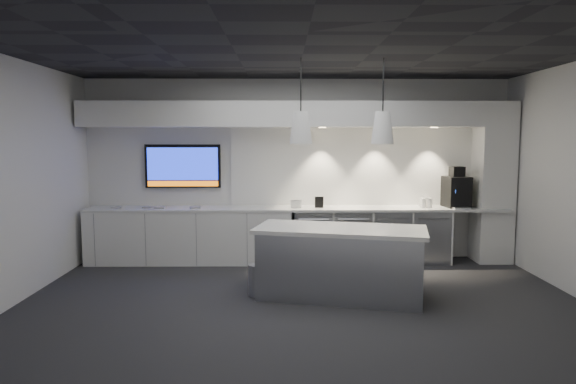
{
  "coord_description": "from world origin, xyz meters",
  "views": [
    {
      "loc": [
        -0.24,
        -6.1,
        2.02
      ],
      "look_at": [
        -0.16,
        1.1,
        1.27
      ],
      "focal_mm": 32.0,
      "sensor_mm": 36.0,
      "label": 1
    }
  ],
  "objects_px": {
    "island": "(340,262)",
    "wall_tv": "(183,166)",
    "bin": "(260,280)",
    "coffee_machine": "(456,191)"
  },
  "relations": [
    {
      "from": "bin",
      "to": "coffee_machine",
      "type": "height_order",
      "value": "coffee_machine"
    },
    {
      "from": "island",
      "to": "coffee_machine",
      "type": "relative_size",
      "value": 3.43
    },
    {
      "from": "island",
      "to": "coffee_machine",
      "type": "bearing_deg",
      "value": 55.71
    },
    {
      "from": "island",
      "to": "wall_tv",
      "type": "bearing_deg",
      "value": 151.04
    },
    {
      "from": "island",
      "to": "bin",
      "type": "xyz_separation_m",
      "value": [
        -1.03,
        0.1,
        -0.25
      ]
    },
    {
      "from": "wall_tv",
      "to": "island",
      "type": "relative_size",
      "value": 0.55
    },
    {
      "from": "coffee_machine",
      "to": "wall_tv",
      "type": "bearing_deg",
      "value": 170.99
    },
    {
      "from": "wall_tv",
      "to": "coffee_machine",
      "type": "distance_m",
      "value": 4.53
    },
    {
      "from": "wall_tv",
      "to": "bin",
      "type": "distance_m",
      "value": 2.83
    },
    {
      "from": "island",
      "to": "coffee_machine",
      "type": "height_order",
      "value": "coffee_machine"
    }
  ]
}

